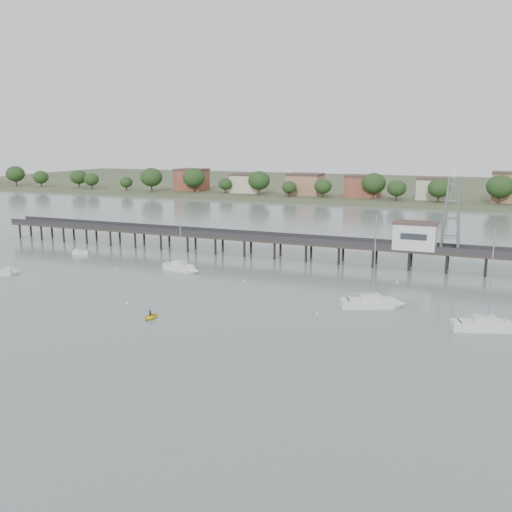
{
  "coord_description": "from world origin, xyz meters",
  "views": [
    {
      "loc": [
        36.92,
        -53.32,
        25.4
      ],
      "look_at": [
        -1.27,
        42.0,
        4.0
      ],
      "focal_mm": 40.0,
      "sensor_mm": 36.0,
      "label": 1
    }
  ],
  "objects_px": {
    "pier": "(293,241)",
    "white_tender": "(80,252)",
    "sailboat_c": "(380,303)",
    "yellow_dinghy": "(150,318)",
    "sailboat_a": "(0,272)",
    "lattice_tower": "(452,214)",
    "sailboat_b": "(184,268)",
    "sailboat_d": "(494,326)"
  },
  "relations": [
    {
      "from": "sailboat_c",
      "to": "pier",
      "type": "bearing_deg",
      "value": 105.34
    },
    {
      "from": "pier",
      "to": "sailboat_a",
      "type": "height_order",
      "value": "sailboat_a"
    },
    {
      "from": "sailboat_c",
      "to": "yellow_dinghy",
      "type": "height_order",
      "value": "sailboat_c"
    },
    {
      "from": "lattice_tower",
      "to": "yellow_dinghy",
      "type": "height_order",
      "value": "lattice_tower"
    },
    {
      "from": "lattice_tower",
      "to": "sailboat_b",
      "type": "distance_m",
      "value": 52.01
    },
    {
      "from": "lattice_tower",
      "to": "white_tender",
      "type": "distance_m",
      "value": 78.67
    },
    {
      "from": "white_tender",
      "to": "pier",
      "type": "bearing_deg",
      "value": -6.56
    },
    {
      "from": "sailboat_b",
      "to": "sailboat_a",
      "type": "bearing_deg",
      "value": -143.05
    },
    {
      "from": "sailboat_b",
      "to": "white_tender",
      "type": "height_order",
      "value": "sailboat_b"
    },
    {
      "from": "pier",
      "to": "yellow_dinghy",
      "type": "bearing_deg",
      "value": -97.55
    },
    {
      "from": "sailboat_d",
      "to": "sailboat_b",
      "type": "relative_size",
      "value": 1.15
    },
    {
      "from": "lattice_tower",
      "to": "sailboat_d",
      "type": "bearing_deg",
      "value": -76.62
    },
    {
      "from": "yellow_dinghy",
      "to": "pier",
      "type": "bearing_deg",
      "value": 77.26
    },
    {
      "from": "pier",
      "to": "lattice_tower",
      "type": "relative_size",
      "value": 9.68
    },
    {
      "from": "sailboat_d",
      "to": "white_tender",
      "type": "bearing_deg",
      "value": 147.21
    },
    {
      "from": "sailboat_a",
      "to": "yellow_dinghy",
      "type": "distance_m",
      "value": 42.07
    },
    {
      "from": "sailboat_b",
      "to": "white_tender",
      "type": "xyz_separation_m",
      "value": [
        -29.63,
        6.21,
        -0.24
      ]
    },
    {
      "from": "sailboat_c",
      "to": "sailboat_d",
      "type": "bearing_deg",
      "value": -41.46
    },
    {
      "from": "pier",
      "to": "sailboat_d",
      "type": "distance_m",
      "value": 52.14
    },
    {
      "from": "sailboat_a",
      "to": "white_tender",
      "type": "relative_size",
      "value": 3.65
    },
    {
      "from": "sailboat_d",
      "to": "white_tender",
      "type": "height_order",
      "value": "sailboat_d"
    },
    {
      "from": "sailboat_d",
      "to": "pier",
      "type": "bearing_deg",
      "value": 120.54
    },
    {
      "from": "sailboat_a",
      "to": "yellow_dinghy",
      "type": "xyz_separation_m",
      "value": [
        40.31,
        -12.03,
        -0.64
      ]
    },
    {
      "from": "sailboat_a",
      "to": "sailboat_c",
      "type": "distance_m",
      "value": 70.1
    },
    {
      "from": "sailboat_b",
      "to": "yellow_dinghy",
      "type": "distance_m",
      "value": 29.08
    },
    {
      "from": "sailboat_c",
      "to": "yellow_dinghy",
      "type": "relative_size",
      "value": 5.1
    },
    {
      "from": "sailboat_c",
      "to": "yellow_dinghy",
      "type": "bearing_deg",
      "value": -172.78
    },
    {
      "from": "sailboat_c",
      "to": "white_tender",
      "type": "xyz_separation_m",
      "value": [
        -68.76,
        15.85,
        -0.22
      ]
    },
    {
      "from": "lattice_tower",
      "to": "sailboat_a",
      "type": "distance_m",
      "value": 85.89
    },
    {
      "from": "white_tender",
      "to": "sailboat_c",
      "type": "bearing_deg",
      "value": -35.35
    },
    {
      "from": "pier",
      "to": "white_tender",
      "type": "relative_size",
      "value": 40.54
    },
    {
      "from": "white_tender",
      "to": "sailboat_d",
      "type": "bearing_deg",
      "value": -36.25
    },
    {
      "from": "lattice_tower",
      "to": "pier",
      "type": "bearing_deg",
      "value": -180.0
    },
    {
      "from": "sailboat_d",
      "to": "sailboat_b",
      "type": "height_order",
      "value": "sailboat_d"
    },
    {
      "from": "white_tender",
      "to": "yellow_dinghy",
      "type": "height_order",
      "value": "yellow_dinghy"
    },
    {
      "from": "white_tender",
      "to": "lattice_tower",
      "type": "bearing_deg",
      "value": -12.89
    },
    {
      "from": "white_tender",
      "to": "sailboat_b",
      "type": "bearing_deg",
      "value": -34.21
    },
    {
      "from": "sailboat_b",
      "to": "white_tender",
      "type": "distance_m",
      "value": 30.27
    },
    {
      "from": "sailboat_b",
      "to": "yellow_dinghy",
      "type": "bearing_deg",
      "value": -60.45
    },
    {
      "from": "lattice_tower",
      "to": "sailboat_a",
      "type": "relative_size",
      "value": 1.15
    },
    {
      "from": "lattice_tower",
      "to": "sailboat_c",
      "type": "distance_m",
      "value": 31.61
    },
    {
      "from": "pier",
      "to": "sailboat_c",
      "type": "height_order",
      "value": "sailboat_c"
    }
  ]
}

